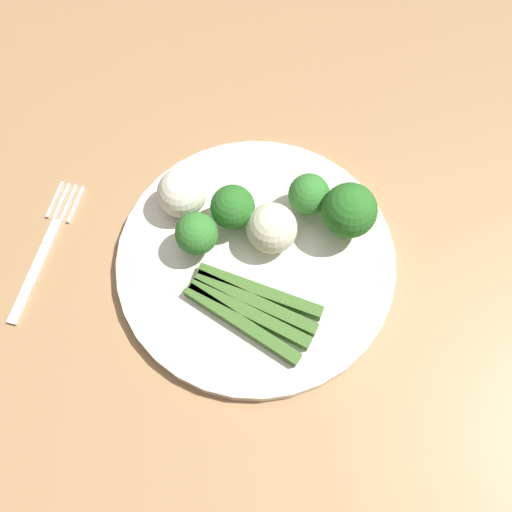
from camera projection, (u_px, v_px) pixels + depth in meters
ground_plane at (281, 412)px, 1.30m from camera, size 6.00×6.00×0.02m
dining_table at (301, 315)px, 0.71m from camera, size 1.41×0.97×0.72m
plate at (256, 261)px, 0.63m from camera, size 0.29×0.29×0.01m
asparagus_bundle at (252, 308)px, 0.60m from camera, size 0.14×0.09×0.01m
broccoli_front at (233, 208)px, 0.61m from camera, size 0.05×0.05×0.06m
broccoli_left at (309, 195)px, 0.62m from camera, size 0.04×0.04×0.05m
broccoli_back_right at (197, 234)px, 0.60m from camera, size 0.04×0.04×0.05m
broccoli_front_left at (349, 211)px, 0.60m from camera, size 0.06×0.06×0.07m
cauliflower_near_center at (272, 228)px, 0.61m from camera, size 0.05×0.05×0.05m
cauliflower_near_fork at (182, 193)px, 0.63m from camera, size 0.05×0.05×0.05m
fork at (45, 248)px, 0.64m from camera, size 0.04×0.17×0.00m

